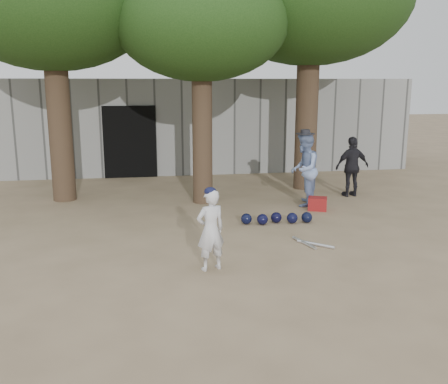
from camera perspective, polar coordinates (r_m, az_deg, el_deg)
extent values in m
plane|color=#937C5E|center=(8.28, -3.00, -8.07)|extent=(70.00, 70.00, 0.00)
imported|color=silver|center=(7.79, -1.54, -4.37)|extent=(0.55, 0.44, 1.29)
imported|color=#7E94C4|center=(11.99, 9.13, 2.57)|extent=(0.97, 1.05, 1.75)
imported|color=black|center=(13.24, 14.44, 2.82)|extent=(0.94, 0.47, 1.55)
cube|color=maroon|center=(11.72, 10.64, -1.33)|extent=(0.51, 0.45, 0.30)
cube|color=gray|center=(15.80, -6.35, 7.31)|extent=(16.00, 0.35, 3.00)
cube|color=black|center=(15.62, -10.70, 5.63)|extent=(1.60, 0.08, 2.20)
cube|color=slate|center=(18.28, -6.79, 7.99)|extent=(16.00, 5.00, 3.00)
sphere|color=black|center=(10.40, 2.57, -3.08)|extent=(0.23, 0.23, 0.23)
sphere|color=black|center=(10.38, 4.41, -3.14)|extent=(0.23, 0.23, 0.23)
sphere|color=black|center=(10.55, 5.99, -2.92)|extent=(0.23, 0.23, 0.23)
sphere|color=black|center=(10.55, 7.80, -2.97)|extent=(0.23, 0.23, 0.23)
sphere|color=black|center=(10.65, 9.44, -2.88)|extent=(0.23, 0.23, 0.23)
cylinder|color=silver|center=(9.28, 9.14, -5.74)|extent=(0.25, 0.71, 0.06)
cylinder|color=silver|center=(9.23, 10.44, -5.89)|extent=(0.57, 0.53, 0.06)
cylinder|color=brown|center=(12.86, -18.51, 11.17)|extent=(0.56, 0.56, 5.50)
ellipsoid|color=#284C19|center=(12.99, -19.14, 19.78)|extent=(4.80, 4.80, 3.12)
cylinder|color=brown|center=(12.00, -2.53, 10.54)|extent=(0.48, 0.48, 5.00)
ellipsoid|color=#284C19|center=(12.07, -2.62, 18.63)|extent=(4.00, 4.00, 2.60)
cylinder|color=brown|center=(13.84, 9.54, 12.30)|extent=(0.60, 0.60, 5.80)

